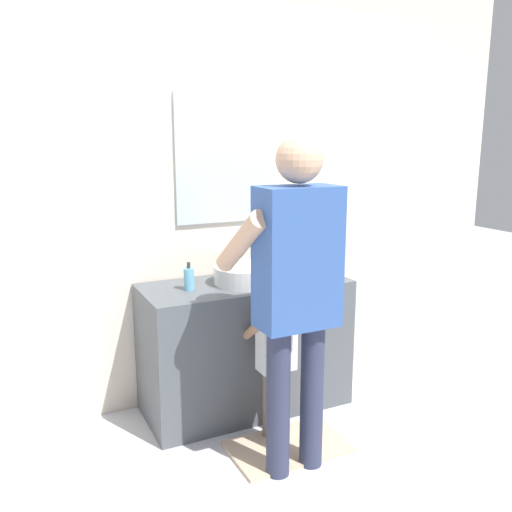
% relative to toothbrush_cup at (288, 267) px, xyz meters
% --- Properties ---
extents(ground_plane, '(14.00, 14.00, 0.00)m').
position_rel_toothbrush_cup_xyz_m(ground_plane, '(-0.32, -0.35, -0.86)').
color(ground_plane, silver).
extents(back_wall, '(4.40, 0.10, 2.70)m').
position_rel_toothbrush_cup_xyz_m(back_wall, '(-0.32, 0.27, 0.49)').
color(back_wall, beige).
rests_on(back_wall, ground).
extents(vanity_cabinet, '(1.26, 0.54, 0.81)m').
position_rel_toothbrush_cup_xyz_m(vanity_cabinet, '(-0.32, -0.05, -0.46)').
color(vanity_cabinet, '#4C5156').
rests_on(vanity_cabinet, ground).
extents(sink_basin, '(0.40, 0.40, 0.11)m').
position_rel_toothbrush_cup_xyz_m(sink_basin, '(-0.32, -0.07, 0.01)').
color(sink_basin, silver).
rests_on(sink_basin, vanity_cabinet).
extents(faucet, '(0.18, 0.14, 0.18)m').
position_rel_toothbrush_cup_xyz_m(faucet, '(-0.32, 0.17, 0.03)').
color(faucet, '#B7BABF').
rests_on(faucet, vanity_cabinet).
extents(toothbrush_cup, '(0.07, 0.07, 0.21)m').
position_rel_toothbrush_cup_xyz_m(toothbrush_cup, '(0.00, 0.00, 0.00)').
color(toothbrush_cup, '#4C8EB2').
rests_on(toothbrush_cup, vanity_cabinet).
extents(soap_bottle, '(0.06, 0.06, 0.16)m').
position_rel_toothbrush_cup_xyz_m(soap_bottle, '(-0.68, -0.06, 0.02)').
color(soap_bottle, '#66B2D1').
rests_on(soap_bottle, vanity_cabinet).
extents(bath_mat, '(0.64, 0.40, 0.02)m').
position_rel_toothbrush_cup_xyz_m(bath_mat, '(-0.32, -0.60, -0.85)').
color(bath_mat, '#CCAD8E').
rests_on(bath_mat, ground).
extents(child_toddler, '(0.28, 0.28, 0.90)m').
position_rel_toothbrush_cup_xyz_m(child_toddler, '(-0.32, -0.45, -0.33)').
color(child_toddler, '#6B5B4C').
rests_on(child_toddler, ground).
extents(adult_parent, '(0.52, 0.55, 1.69)m').
position_rel_toothbrush_cup_xyz_m(adult_parent, '(-0.38, -0.76, 0.15)').
color(adult_parent, '#2D334C').
rests_on(adult_parent, ground).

